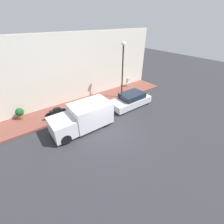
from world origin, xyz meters
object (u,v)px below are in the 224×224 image
(motorcycle_black, at_px, (56,113))
(streetlamp, at_px, (123,62))
(motorcycle_red, at_px, (93,101))
(delivery_van, at_px, (83,117))
(cafe_chair, at_px, (128,82))
(parked_car, at_px, (131,100))
(potted_plant, at_px, (20,113))

(motorcycle_black, distance_m, streetlamp, 7.47)
(motorcycle_red, bearing_deg, delivery_van, 135.67)
(streetlamp, bearing_deg, delivery_van, 110.96)
(cafe_chair, bearing_deg, motorcycle_red, 105.75)
(motorcycle_red, height_order, streetlamp, streetlamp)
(motorcycle_red, bearing_deg, parked_car, -122.45)
(cafe_chair, bearing_deg, streetlamp, 126.13)
(parked_car, bearing_deg, motorcycle_black, 72.62)
(parked_car, distance_m, potted_plant, 9.48)
(potted_plant, bearing_deg, delivery_van, -137.79)
(cafe_chair, bearing_deg, potted_plant, 89.85)
(potted_plant, distance_m, cafe_chair, 11.60)
(motorcycle_black, relative_size, motorcycle_red, 0.97)
(streetlamp, xyz_separation_m, cafe_chair, (1.79, -2.46, -3.05))
(motorcycle_red, xyz_separation_m, streetlamp, (-0.17, -3.31, 3.17))
(motorcycle_black, xyz_separation_m, cafe_chair, (1.51, -9.22, 0.11))
(motorcycle_black, distance_m, motorcycle_red, 3.45)
(delivery_van, relative_size, streetlamp, 0.85)
(parked_car, distance_m, cafe_chair, 4.50)
(potted_plant, bearing_deg, parked_car, -111.96)
(parked_car, bearing_deg, motorcycle_red, 57.55)
(motorcycle_red, distance_m, potted_plant, 6.06)
(motorcycle_black, distance_m, potted_plant, 2.83)
(motorcycle_red, bearing_deg, streetlamp, -92.88)
(parked_car, relative_size, potted_plant, 4.18)
(parked_car, distance_m, streetlamp, 3.61)
(motorcycle_red, distance_m, cafe_chair, 6.00)
(motorcycle_red, height_order, cafe_chair, cafe_chair)
(potted_plant, bearing_deg, motorcycle_red, -105.89)
(motorcycle_black, relative_size, potted_plant, 1.88)
(motorcycle_black, relative_size, cafe_chair, 1.85)
(delivery_van, xyz_separation_m, streetlamp, (2.13, -5.55, 2.79))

